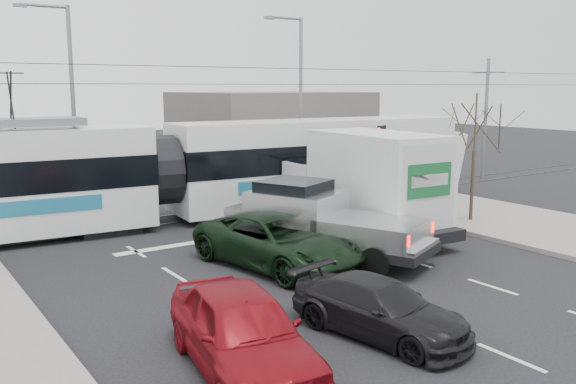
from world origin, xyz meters
TOP-DOWN VIEW (x-y plane):
  - ground at (0.00, 0.00)m, footprint 120.00×120.00m
  - sidewalk_right at (9.00, 0.00)m, footprint 6.00×60.00m
  - rails at (0.00, 10.00)m, footprint 60.00×1.60m
  - building_right at (12.00, 24.00)m, footprint 12.00×10.00m
  - bare_tree at (7.60, 2.50)m, footprint 2.40×2.40m
  - traffic_signal at (6.47, 6.50)m, footprint 0.44×0.44m
  - street_lamp_near at (7.31, 14.00)m, footprint 2.38×0.25m
  - street_lamp_far at (-4.19, 16.00)m, footprint 2.38×0.25m
  - catenary at (0.00, 10.00)m, footprint 60.00×0.20m
  - tram at (-2.64, 9.44)m, footprint 28.84×5.34m
  - silver_pickup at (-0.40, 2.18)m, footprint 4.65×6.97m
  - box_truck at (2.84, 3.50)m, footprint 3.09×7.76m
  - navy_pickup at (5.42, 5.93)m, footprint 3.22×5.99m
  - green_car at (-2.08, 1.93)m, footprint 3.50×6.05m
  - red_car at (-6.45, -3.42)m, footprint 2.77×5.09m
  - dark_car at (-3.10, -3.64)m, footprint 2.52×4.51m

SIDE VIEW (x-z plane):
  - ground at x=0.00m, z-range 0.00..0.00m
  - rails at x=0.00m, z-range 0.00..0.03m
  - sidewalk_right at x=9.00m, z-range 0.00..0.15m
  - dark_car at x=-3.10m, z-range 0.00..1.24m
  - green_car at x=-2.08m, z-range 0.00..1.58m
  - red_car at x=-6.45m, z-range 0.00..1.64m
  - navy_pickup at x=5.42m, z-range -0.02..2.38m
  - silver_pickup at x=-0.40m, z-range -0.01..2.40m
  - box_truck at x=2.84m, z-range -0.02..3.78m
  - tram at x=-2.64m, z-range -0.85..5.01m
  - building_right at x=12.00m, z-range 0.00..5.00m
  - traffic_signal at x=6.47m, z-range 0.94..4.54m
  - bare_tree at x=7.60m, z-range 1.29..6.29m
  - catenary at x=0.00m, z-range 0.38..7.38m
  - street_lamp_near at x=7.31m, z-range 0.61..9.61m
  - street_lamp_far at x=-4.19m, z-range 0.61..9.61m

